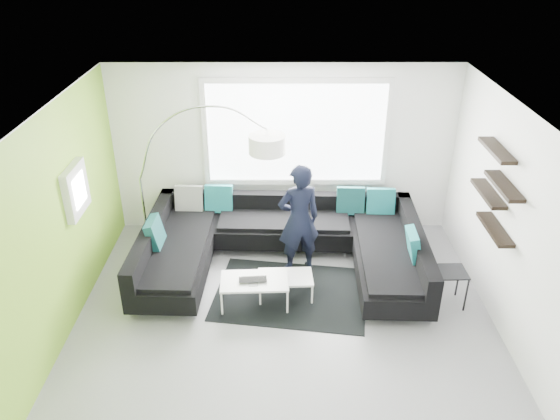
{
  "coord_description": "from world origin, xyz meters",
  "views": [
    {
      "loc": [
        -0.06,
        -5.73,
        4.66
      ],
      "look_at": [
        -0.06,
        0.9,
        1.15
      ],
      "focal_mm": 35.0,
      "sensor_mm": 36.0,
      "label": 1
    }
  ],
  "objects_px": {
    "person": "(299,219)",
    "arc_lamp": "(140,179)",
    "coffee_table": "(270,288)",
    "side_table": "(449,287)",
    "laptop": "(253,282)",
    "sectional_sofa": "(282,250)"
  },
  "relations": [
    {
      "from": "laptop",
      "to": "person",
      "type": "bearing_deg",
      "value": 50.96
    },
    {
      "from": "laptop",
      "to": "side_table",
      "type": "bearing_deg",
      "value": -2.86
    },
    {
      "from": "sectional_sofa",
      "to": "side_table",
      "type": "height_order",
      "value": "sectional_sofa"
    },
    {
      "from": "person",
      "to": "sectional_sofa",
      "type": "bearing_deg",
      "value": 1.72
    },
    {
      "from": "sectional_sofa",
      "to": "coffee_table",
      "type": "bearing_deg",
      "value": -101.83
    },
    {
      "from": "sectional_sofa",
      "to": "side_table",
      "type": "bearing_deg",
      "value": -16.62
    },
    {
      "from": "sectional_sofa",
      "to": "person",
      "type": "height_order",
      "value": "person"
    },
    {
      "from": "arc_lamp",
      "to": "side_table",
      "type": "relative_size",
      "value": 4.6
    },
    {
      "from": "sectional_sofa",
      "to": "person",
      "type": "relative_size",
      "value": 2.43
    },
    {
      "from": "coffee_table",
      "to": "side_table",
      "type": "distance_m",
      "value": 2.44
    },
    {
      "from": "person",
      "to": "arc_lamp",
      "type": "bearing_deg",
      "value": -30.68
    },
    {
      "from": "coffee_table",
      "to": "person",
      "type": "distance_m",
      "value": 1.09
    },
    {
      "from": "arc_lamp",
      "to": "side_table",
      "type": "xyz_separation_m",
      "value": [
        4.43,
        -1.46,
        -0.95
      ]
    },
    {
      "from": "person",
      "to": "laptop",
      "type": "bearing_deg",
      "value": 39.35
    },
    {
      "from": "sectional_sofa",
      "to": "arc_lamp",
      "type": "distance_m",
      "value": 2.41
    },
    {
      "from": "coffee_table",
      "to": "person",
      "type": "bearing_deg",
      "value": 59.57
    },
    {
      "from": "sectional_sofa",
      "to": "side_table",
      "type": "distance_m",
      "value": 2.4
    },
    {
      "from": "arc_lamp",
      "to": "laptop",
      "type": "relative_size",
      "value": 6.18
    },
    {
      "from": "coffee_table",
      "to": "side_table",
      "type": "xyz_separation_m",
      "value": [
        2.44,
        -0.08,
        0.07
      ]
    },
    {
      "from": "coffee_table",
      "to": "laptop",
      "type": "height_order",
      "value": "laptop"
    },
    {
      "from": "laptop",
      "to": "coffee_table",
      "type": "bearing_deg",
      "value": 30.3
    },
    {
      "from": "side_table",
      "to": "person",
      "type": "relative_size",
      "value": 0.31
    }
  ]
}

